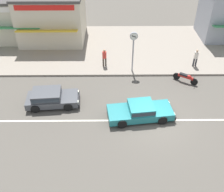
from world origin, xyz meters
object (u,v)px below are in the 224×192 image
at_px(motorcycle_1, 186,77).
at_px(street_clock, 133,43).
at_px(sedan_teal_2, 141,111).
at_px(shopfront_mid_block, 16,17).
at_px(pedestrian_near_clock, 104,57).
at_px(pedestrian_mid_kerb, 196,57).
at_px(hatchback_dark_grey_1, 50,97).
at_px(shopfront_far_kios, 52,16).

height_order(motorcycle_1, street_clock, street_clock).
relative_size(sedan_teal_2, shopfront_mid_block, 0.68).
distance_m(pedestrian_near_clock, shopfront_mid_block, 10.56).
relative_size(street_clock, pedestrian_mid_kerb, 2.19).
xyz_separation_m(pedestrian_near_clock, pedestrian_mid_kerb, (7.63, -0.12, 0.00)).
distance_m(hatchback_dark_grey_1, street_clock, 7.56).
bearing_deg(shopfront_far_kios, pedestrian_near_clock, -47.81).
bearing_deg(motorcycle_1, street_clock, 159.56).
bearing_deg(pedestrian_near_clock, pedestrian_mid_kerb, -0.87).
xyz_separation_m(motorcycle_1, pedestrian_mid_kerb, (1.26, 2.19, 0.61)).
xyz_separation_m(sedan_teal_2, pedestrian_near_clock, (-2.44, 6.39, 0.50)).
height_order(motorcycle_1, shopfront_mid_block, shopfront_mid_block).
bearing_deg(sedan_teal_2, street_clock, 91.56).
xyz_separation_m(pedestrian_mid_kerb, shopfront_mid_block, (-16.34, 5.96, 1.17)).
distance_m(pedestrian_near_clock, shopfront_far_kios, 7.74).
xyz_separation_m(hatchback_dark_grey_1, motorcycle_1, (10.04, 2.66, -0.16)).
bearing_deg(pedestrian_mid_kerb, shopfront_far_kios, 155.68).
distance_m(street_clock, pedestrian_near_clock, 2.90).
relative_size(motorcycle_1, shopfront_far_kios, 0.27).
bearing_deg(hatchback_dark_grey_1, pedestrian_mid_kerb, 23.22).
bearing_deg(shopfront_mid_block, hatchback_dark_grey_1, -65.00).
bearing_deg(street_clock, motorcycle_1, -20.44).
height_order(hatchback_dark_grey_1, pedestrian_mid_kerb, pedestrian_mid_kerb).
distance_m(pedestrian_mid_kerb, shopfront_mid_block, 17.43).
height_order(sedan_teal_2, pedestrian_mid_kerb, pedestrian_mid_kerb).
relative_size(street_clock, shopfront_mid_block, 0.51).
bearing_deg(motorcycle_1, shopfront_mid_block, 151.60).
distance_m(pedestrian_mid_kerb, shopfront_far_kios, 14.05).
distance_m(street_clock, pedestrian_mid_kerb, 5.62).
height_order(pedestrian_near_clock, shopfront_mid_block, shopfront_mid_block).
relative_size(shopfront_mid_block, shopfront_far_kios, 1.05).
height_order(pedestrian_mid_kerb, shopfront_mid_block, shopfront_mid_block).
bearing_deg(shopfront_far_kios, hatchback_dark_grey_1, -82.27).
xyz_separation_m(motorcycle_1, street_clock, (-4.08, 1.52, 2.21)).
distance_m(motorcycle_1, shopfront_far_kios, 14.10).
bearing_deg(street_clock, pedestrian_near_clock, 161.01).
bearing_deg(pedestrian_mid_kerb, sedan_teal_2, -129.60).
height_order(street_clock, shopfront_far_kios, shopfront_far_kios).
height_order(shopfront_mid_block, shopfront_far_kios, shopfront_far_kios).
xyz_separation_m(pedestrian_mid_kerb, shopfront_far_kios, (-12.74, 5.76, 1.38)).
distance_m(hatchback_dark_grey_1, shopfront_mid_block, 12.04).
xyz_separation_m(street_clock, shopfront_mid_block, (-11.00, 6.63, -0.43)).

